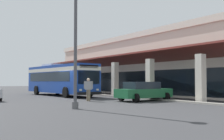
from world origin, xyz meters
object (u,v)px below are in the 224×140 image
(parked_sedan_green, at_px, (143,91))
(pedestrian, at_px, (88,88))
(potted_palm, at_px, (70,87))
(transit_bus, at_px, (60,78))
(lot_light_pole, at_px, (76,36))

(parked_sedan_green, height_order, pedestrian, pedestrian)
(pedestrian, bearing_deg, parked_sedan_green, 58.88)
(pedestrian, bearing_deg, potted_palm, 158.67)
(transit_bus, height_order, potted_palm, transit_bus)
(transit_bus, distance_m, parked_sedan_green, 10.82)
(transit_bus, distance_m, potted_palm, 8.90)
(potted_palm, bearing_deg, parked_sedan_green, -8.10)
(pedestrian, distance_m, potted_palm, 16.92)
(pedestrian, relative_size, lot_light_pole, 0.23)
(pedestrian, height_order, potted_palm, potted_palm)
(potted_palm, distance_m, lot_light_pole, 22.72)
(parked_sedan_green, xyz_separation_m, lot_light_pole, (2.40, -7.04, 3.27))
(transit_bus, height_order, pedestrian, transit_bus)
(lot_light_pole, bearing_deg, pedestrian, 143.06)
(parked_sedan_green, xyz_separation_m, potted_palm, (-17.93, 2.55, 0.01))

